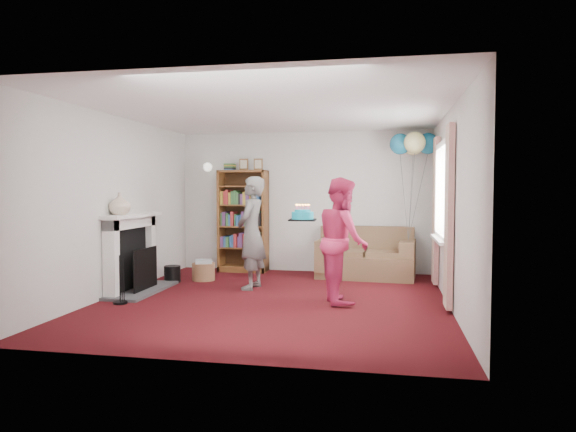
% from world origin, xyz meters
% --- Properties ---
extents(ground, '(5.00, 5.00, 0.00)m').
position_xyz_m(ground, '(0.00, 0.00, 0.00)').
color(ground, black).
rests_on(ground, ground).
extents(wall_back, '(4.50, 0.02, 2.50)m').
position_xyz_m(wall_back, '(0.00, 2.51, 1.25)').
color(wall_back, silver).
rests_on(wall_back, ground).
extents(wall_left, '(0.02, 5.00, 2.50)m').
position_xyz_m(wall_left, '(-2.26, 0.00, 1.25)').
color(wall_left, silver).
rests_on(wall_left, ground).
extents(wall_right, '(0.02, 5.00, 2.50)m').
position_xyz_m(wall_right, '(2.26, 0.00, 1.25)').
color(wall_right, silver).
rests_on(wall_right, ground).
extents(ceiling, '(4.50, 5.00, 0.01)m').
position_xyz_m(ceiling, '(0.00, 0.00, 2.50)').
color(ceiling, white).
rests_on(ceiling, wall_back).
extents(fireplace, '(0.55, 1.80, 1.12)m').
position_xyz_m(fireplace, '(-2.09, 0.19, 0.51)').
color(fireplace, '#3F3F42').
rests_on(fireplace, ground).
extents(window_bay, '(0.14, 2.02, 2.20)m').
position_xyz_m(window_bay, '(2.21, 0.60, 1.20)').
color(window_bay, white).
rests_on(window_bay, ground).
extents(wall_sconce, '(0.16, 0.23, 0.16)m').
position_xyz_m(wall_sconce, '(-1.75, 2.36, 1.88)').
color(wall_sconce, gold).
rests_on(wall_sconce, ground).
extents(bookcase, '(0.86, 0.42, 2.02)m').
position_xyz_m(bookcase, '(-1.06, 2.30, 0.89)').
color(bookcase, '#472B14').
rests_on(bookcase, ground).
extents(sofa, '(1.59, 0.84, 0.84)m').
position_xyz_m(sofa, '(1.14, 2.07, 0.32)').
color(sofa, brown).
rests_on(sofa, ground).
extents(wicker_basket, '(0.37, 0.37, 0.34)m').
position_xyz_m(wicker_basket, '(-1.44, 1.25, 0.15)').
color(wicker_basket, '#8C6141').
rests_on(wicker_basket, ground).
extents(person_striped, '(0.45, 0.64, 1.66)m').
position_xyz_m(person_striped, '(-0.49, 0.72, 0.83)').
color(person_striped, black).
rests_on(person_striped, ground).
extents(person_magenta, '(0.82, 0.93, 1.63)m').
position_xyz_m(person_magenta, '(0.90, 0.06, 0.81)').
color(person_magenta, '#C62754').
rests_on(person_magenta, ground).
extents(birthday_cake, '(0.36, 0.36, 0.22)m').
position_xyz_m(birthday_cake, '(0.35, 0.26, 1.12)').
color(birthday_cake, black).
rests_on(birthday_cake, ground).
extents(balloons, '(0.79, 0.79, 1.75)m').
position_xyz_m(balloons, '(1.90, 2.08, 2.22)').
color(balloons, '#3F3F3F').
rests_on(balloons, ground).
extents(mantel_vase, '(0.33, 0.33, 0.31)m').
position_xyz_m(mantel_vase, '(-2.12, -0.15, 1.28)').
color(mantel_vase, beige).
rests_on(mantel_vase, fireplace).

